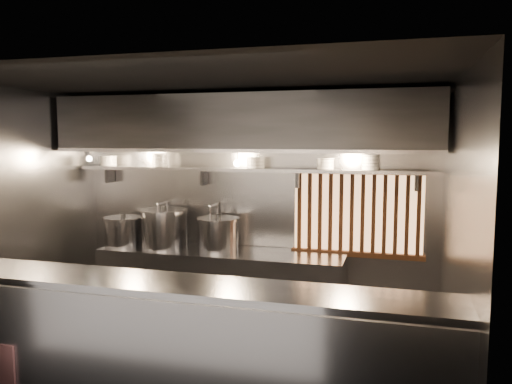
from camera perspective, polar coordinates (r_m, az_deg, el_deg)
The scene contains 23 objects.
floor at distance 5.28m, azimuth -5.16°, elevation -19.15°, with size 4.50×4.50×0.00m, color black.
ceiling at distance 4.81m, azimuth -5.49°, elevation 12.63°, with size 4.50×4.50×0.00m, color black.
wall_back at distance 6.26m, azimuth -0.42°, elevation -1.71°, with size 4.50×4.50×0.00m, color gray.
wall_left at distance 6.03m, azimuth -25.76°, elevation -2.62°, with size 3.00×3.00×0.00m, color gray.
wall_right at distance 4.57m, azimuth 22.16°, elevation -5.07°, with size 3.00×3.00×0.00m, color gray.
serving_counter at distance 4.25m, azimuth -10.04°, elevation -17.36°, with size 4.50×0.56×1.13m.
cooking_bench at distance 6.21m, azimuth -4.08°, elevation -10.78°, with size 3.00×0.70×0.90m, color #99999E.
bowl_shelf at distance 6.04m, azimuth -0.89°, elevation 2.58°, with size 4.40×0.34×0.04m, color #99999E.
exhaust_hood at distance 5.82m, azimuth -1.52°, elevation 7.81°, with size 4.40×0.81×0.65m.
wood_screen at distance 5.99m, azimuth 11.50°, elevation -2.38°, with size 1.56×0.09×1.04m.
faucet_left at distance 6.56m, azimuth -10.45°, elevation -2.28°, with size 0.04×0.30×0.50m.
faucet_right at distance 6.29m, azimuth -4.70°, elevation -2.56°, with size 0.04×0.30×0.50m.
heat_lamp at distance 6.42m, azimuth -18.64°, elevation 4.14°, with size 0.25×0.35×0.20m.
pendant_bulb at distance 5.95m, azimuth -2.15°, elevation 3.31°, with size 0.09×0.09×0.19m.
stock_pot_left at distance 6.58m, azimuth -14.90°, elevation -4.32°, with size 0.50×0.50×0.40m.
stock_pot_mid at distance 6.34m, azimuth -10.43°, elevation -4.09°, with size 0.73×0.73×0.52m.
stock_pot_right at distance 6.09m, azimuth -4.34°, elevation -4.79°, with size 0.69×0.69×0.44m.
red_placard at distance 4.85m, azimuth -27.03°, elevation -17.27°, with size 0.27×0.02×0.38m, color #B41325.
bowl_stack_0 at distance 6.83m, azimuth -16.50°, elevation 3.46°, with size 0.22×0.22×0.13m.
bowl_stack_1 at distance 6.47m, azimuth -10.93°, elevation 3.63°, with size 0.21×0.21×0.17m.
bowl_stack_2 at distance 6.01m, azimuth -0.04°, elevation 3.38°, with size 0.23×0.23×0.13m.
bowl_stack_3 at distance 5.84m, azimuth 7.94°, elevation 3.25°, with size 0.21×0.21×0.13m.
bowl_stack_4 at distance 5.79m, azimuth 12.93°, elevation 3.32°, with size 0.21×0.21×0.17m.
Camera 1 is at (1.71, -4.46, 2.25)m, focal length 35.00 mm.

